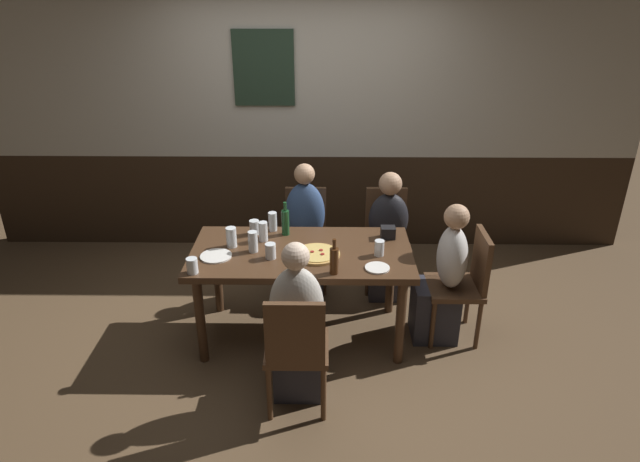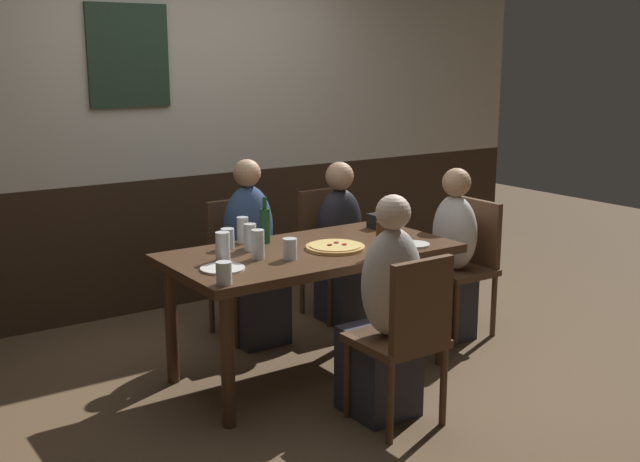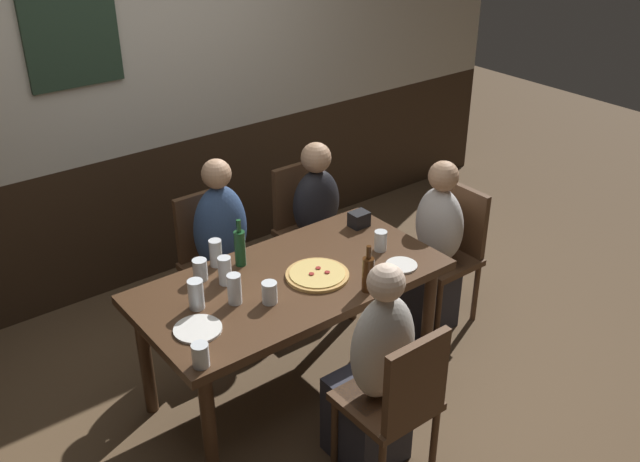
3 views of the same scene
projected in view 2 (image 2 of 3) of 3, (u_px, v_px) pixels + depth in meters
name	position (u px, v px, depth m)	size (l,w,h in m)	color
ground_plane	(311.00, 372.00, 4.57)	(12.00, 12.00, 0.00)	brown
wall_back	(182.00, 127.00, 5.61)	(6.40, 0.13, 2.60)	#332316
dining_table	(311.00, 264.00, 4.43)	(1.62, 0.83, 0.74)	#472D1C
chair_mid_far	(240.00, 260.00, 5.13)	(0.40, 0.40, 0.88)	#513521
chair_right_far	(330.00, 245.00, 5.52)	(0.40, 0.40, 0.88)	#513521
chair_mid_near	(406.00, 332.00, 3.79)	(0.40, 0.40, 0.88)	#513521
chair_head_east	(466.00, 259.00, 5.14)	(0.40, 0.40, 0.88)	#513521
person_mid_far	(252.00, 266.00, 5.00)	(0.34, 0.37, 1.17)	#2D2D38
person_right_far	(343.00, 255.00, 5.40)	(0.34, 0.37, 1.10)	#2D2D38
person_mid_near	(385.00, 325.00, 3.93)	(0.34, 0.37, 1.15)	#2D2D38
person_head_east	(448.00, 268.00, 5.06)	(0.37, 0.34, 1.11)	#2D2D38
pizza	(335.00, 247.00, 4.41)	(0.33, 0.33, 0.03)	tan
pint_glass_amber	(243.00, 231.00, 4.54)	(0.07, 0.07, 0.15)	silver
tumbler_water	(250.00, 239.00, 4.36)	(0.07, 0.07, 0.15)	silver
pint_glass_stout	(258.00, 246.00, 4.18)	(0.07, 0.07, 0.16)	silver
beer_glass_half	(224.00, 275.00, 3.72)	(0.08, 0.08, 0.11)	silver
pint_glass_pale	(396.00, 230.00, 4.65)	(0.07, 0.07, 0.12)	silver
beer_glass_tall	(223.00, 247.00, 4.15)	(0.08, 0.08, 0.15)	silver
highball_clear	(290.00, 249.00, 4.18)	(0.08, 0.08, 0.11)	silver
tumbler_short	(228.00, 240.00, 4.41)	(0.08, 0.08, 0.11)	silver
beer_bottle_green	(265.00, 225.00, 4.53)	(0.06, 0.06, 0.27)	#194723
beer_bottle_brown	(381.00, 237.00, 4.25)	(0.06, 0.06, 0.26)	#42230F
plate_white_large	(223.00, 269.00, 3.98)	(0.23, 0.23, 0.01)	white
plate_white_small	(415.00, 244.00, 4.49)	(0.17, 0.17, 0.01)	white
condiment_caddy	(378.00, 221.00, 4.94)	(0.11, 0.09, 0.09)	black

